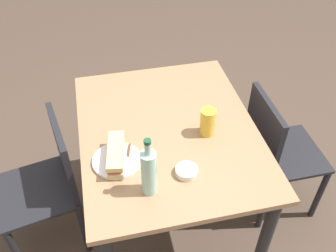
{
  "coord_description": "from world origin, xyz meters",
  "views": [
    {
      "loc": [
        1.33,
        -0.3,
        2.03
      ],
      "look_at": [
        0.0,
        0.0,
        0.79
      ],
      "focal_mm": 39.88,
      "sensor_mm": 36.0,
      "label": 1
    }
  ],
  "objects_px": {
    "chair_near": "(50,181)",
    "knife_near": "(128,156)",
    "chair_far": "(274,150)",
    "plate_near": "(117,160)",
    "beer_glass": "(208,122)",
    "water_bottle": "(149,172)",
    "dining_table": "(168,146)",
    "baguette_sandwich_near": "(116,154)",
    "olive_bowl": "(187,171)"
  },
  "relations": [
    {
      "from": "chair_near",
      "to": "knife_near",
      "type": "bearing_deg",
      "value": 63.3
    },
    {
      "from": "chair_far",
      "to": "plate_near",
      "type": "xyz_separation_m",
      "value": [
        0.16,
        -0.91,
        0.3
      ]
    },
    {
      "from": "plate_near",
      "to": "beer_glass",
      "type": "relative_size",
      "value": 1.56
    },
    {
      "from": "water_bottle",
      "to": "beer_glass",
      "type": "bearing_deg",
      "value": 130.23
    },
    {
      "from": "dining_table",
      "to": "plate_near",
      "type": "relative_size",
      "value": 4.9
    },
    {
      "from": "chair_far",
      "to": "beer_glass",
      "type": "relative_size",
      "value": 5.89
    },
    {
      "from": "plate_near",
      "to": "beer_glass",
      "type": "height_order",
      "value": "beer_glass"
    },
    {
      "from": "baguette_sandwich_near",
      "to": "olive_bowl",
      "type": "xyz_separation_m",
      "value": [
        0.14,
        0.29,
        -0.03
      ]
    },
    {
      "from": "dining_table",
      "to": "beer_glass",
      "type": "xyz_separation_m",
      "value": [
        0.07,
        0.18,
        0.19
      ]
    },
    {
      "from": "chair_far",
      "to": "water_bottle",
      "type": "bearing_deg",
      "value": -65.82
    },
    {
      "from": "chair_far",
      "to": "olive_bowl",
      "type": "xyz_separation_m",
      "value": [
        0.3,
        -0.61,
        0.31
      ]
    },
    {
      "from": "baguette_sandwich_near",
      "to": "beer_glass",
      "type": "bearing_deg",
      "value": 101.55
    },
    {
      "from": "water_bottle",
      "to": "dining_table",
      "type": "bearing_deg",
      "value": 155.97
    },
    {
      "from": "dining_table",
      "to": "beer_glass",
      "type": "distance_m",
      "value": 0.27
    },
    {
      "from": "chair_far",
      "to": "beer_glass",
      "type": "height_order",
      "value": "beer_glass"
    },
    {
      "from": "dining_table",
      "to": "baguette_sandwich_near",
      "type": "distance_m",
      "value": 0.36
    },
    {
      "from": "chair_far",
      "to": "knife_near",
      "type": "relative_size",
      "value": 4.74
    },
    {
      "from": "chair_far",
      "to": "olive_bowl",
      "type": "height_order",
      "value": "chair_far"
    },
    {
      "from": "plate_near",
      "to": "knife_near",
      "type": "xyz_separation_m",
      "value": [
        -0.0,
        0.05,
        0.01
      ]
    },
    {
      "from": "baguette_sandwich_near",
      "to": "knife_near",
      "type": "distance_m",
      "value": 0.06
    },
    {
      "from": "knife_near",
      "to": "water_bottle",
      "type": "xyz_separation_m",
      "value": [
        0.2,
        0.06,
        0.1
      ]
    },
    {
      "from": "baguette_sandwich_near",
      "to": "olive_bowl",
      "type": "bearing_deg",
      "value": 64.75
    },
    {
      "from": "plate_near",
      "to": "knife_near",
      "type": "height_order",
      "value": "knife_near"
    },
    {
      "from": "dining_table",
      "to": "olive_bowl",
      "type": "bearing_deg",
      "value": 3.2
    },
    {
      "from": "chair_near",
      "to": "water_bottle",
      "type": "relative_size",
      "value": 2.83
    },
    {
      "from": "chair_near",
      "to": "beer_glass",
      "type": "height_order",
      "value": "beer_glass"
    },
    {
      "from": "chair_far",
      "to": "olive_bowl",
      "type": "bearing_deg",
      "value": -64.07
    },
    {
      "from": "plate_near",
      "to": "olive_bowl",
      "type": "xyz_separation_m",
      "value": [
        0.14,
        0.29,
        0.01
      ]
    },
    {
      "from": "knife_near",
      "to": "water_bottle",
      "type": "bearing_deg",
      "value": 18.05
    },
    {
      "from": "baguette_sandwich_near",
      "to": "water_bottle",
      "type": "distance_m",
      "value": 0.24
    },
    {
      "from": "dining_table",
      "to": "plate_near",
      "type": "bearing_deg",
      "value": -59.48
    },
    {
      "from": "chair_near",
      "to": "olive_bowl",
      "type": "relative_size",
      "value": 8.36
    },
    {
      "from": "baguette_sandwich_near",
      "to": "knife_near",
      "type": "bearing_deg",
      "value": 93.48
    },
    {
      "from": "beer_glass",
      "to": "chair_near",
      "type": "bearing_deg",
      "value": -98.2
    },
    {
      "from": "water_bottle",
      "to": "beer_glass",
      "type": "height_order",
      "value": "water_bottle"
    },
    {
      "from": "dining_table",
      "to": "water_bottle",
      "type": "relative_size",
      "value": 3.67
    },
    {
      "from": "knife_near",
      "to": "baguette_sandwich_near",
      "type": "bearing_deg",
      "value": -86.52
    },
    {
      "from": "baguette_sandwich_near",
      "to": "knife_near",
      "type": "relative_size",
      "value": 1.36
    },
    {
      "from": "chair_near",
      "to": "knife_near",
      "type": "xyz_separation_m",
      "value": [
        0.21,
        0.41,
        0.31
      ]
    },
    {
      "from": "dining_table",
      "to": "knife_near",
      "type": "relative_size",
      "value": 6.16
    },
    {
      "from": "water_bottle",
      "to": "baguette_sandwich_near",
      "type": "bearing_deg",
      "value": -148.93
    },
    {
      "from": "chair_far",
      "to": "chair_near",
      "type": "xyz_separation_m",
      "value": [
        -0.05,
        -1.26,
        0.0
      ]
    },
    {
      "from": "baguette_sandwich_near",
      "to": "knife_near",
      "type": "xyz_separation_m",
      "value": [
        -0.0,
        0.05,
        -0.03
      ]
    },
    {
      "from": "dining_table",
      "to": "water_bottle",
      "type": "height_order",
      "value": "water_bottle"
    },
    {
      "from": "chair_far",
      "to": "knife_near",
      "type": "bearing_deg",
      "value": -79.48
    },
    {
      "from": "water_bottle",
      "to": "plate_near",
      "type": "bearing_deg",
      "value": -148.93
    },
    {
      "from": "dining_table",
      "to": "baguette_sandwich_near",
      "type": "height_order",
      "value": "baguette_sandwich_near"
    },
    {
      "from": "baguette_sandwich_near",
      "to": "plate_near",
      "type": "bearing_deg",
      "value": 0.0
    },
    {
      "from": "water_bottle",
      "to": "beer_glass",
      "type": "xyz_separation_m",
      "value": [
        -0.29,
        0.34,
        -0.05
      ]
    },
    {
      "from": "plate_near",
      "to": "baguette_sandwich_near",
      "type": "distance_m",
      "value": 0.04
    }
  ]
}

